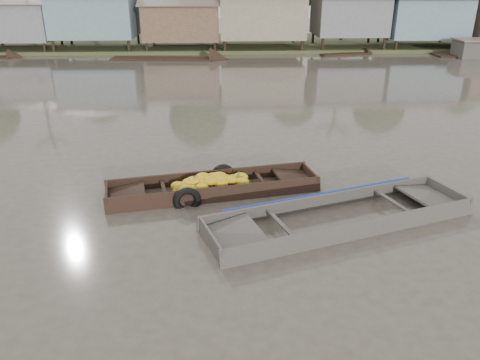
{
  "coord_description": "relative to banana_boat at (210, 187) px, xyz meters",
  "views": [
    {
      "loc": [
        -0.81,
        -9.44,
        5.53
      ],
      "look_at": [
        -0.36,
        1.34,
        0.8
      ],
      "focal_mm": 35.0,
      "sensor_mm": 36.0,
      "label": 1
    }
  ],
  "objects": [
    {
      "name": "ground",
      "position": [
        1.15,
        -2.33,
        -0.17
      ],
      "size": [
        120.0,
        120.0,
        0.0
      ],
      "primitive_type": "plane",
      "color": "#4A4138",
      "rests_on": "ground"
    },
    {
      "name": "distant_boats",
      "position": [
        13.94,
        21.94,
        0.03
      ],
      "size": [
        47.32,
        16.08,
        1.38
      ],
      "color": "black",
      "rests_on": "ground"
    },
    {
      "name": "banana_boat",
      "position": [
        0.0,
        0.0,
        0.0
      ],
      "size": [
        5.98,
        2.52,
        0.8
      ],
      "rotation": [
        0.0,
        0.0,
        0.2
      ],
      "color": "black",
      "rests_on": "ground"
    },
    {
      "name": "viewer_boat",
      "position": [
        3.18,
        -1.81,
        -0.13
      ],
      "size": [
        6.95,
        3.86,
        0.54
      ],
      "rotation": [
        0.0,
        0.0,
        0.33
      ],
      "color": "#3F3935",
      "rests_on": "ground"
    },
    {
      "name": "riverbank",
      "position": [
        4.18,
        29.53,
        2.9
      ],
      "size": [
        120.0,
        12.47,
        10.22
      ],
      "color": "#384723",
      "rests_on": "ground"
    }
  ]
}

